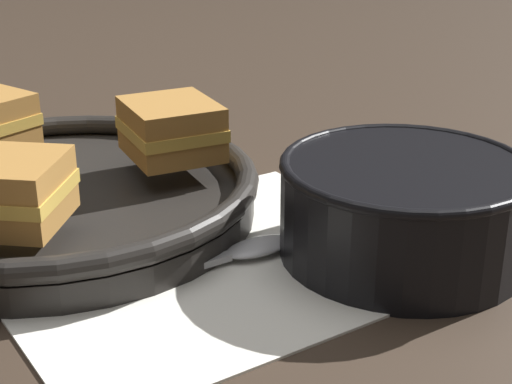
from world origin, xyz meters
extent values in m
plane|color=#382B21|center=(0.00, 0.00, 0.00)|extent=(4.00, 4.00, 0.00)
cube|color=white|center=(-0.04, -0.03, 0.00)|extent=(0.33, 0.30, 0.00)
cylinder|color=black|center=(0.10, -0.07, 0.04)|extent=(0.18, 0.18, 0.07)
cylinder|color=#DB5B1E|center=(0.10, -0.07, 0.06)|extent=(0.16, 0.16, 0.01)
torus|color=black|center=(0.10, -0.07, 0.07)|extent=(0.18, 0.18, 0.01)
cube|color=#B7B7BC|center=(-0.08, -0.05, 0.01)|extent=(0.12, 0.03, 0.01)
ellipsoid|color=#B7B7BC|center=(0.00, -0.03, 0.01)|extent=(0.06, 0.04, 0.01)
cylinder|color=black|center=(-0.12, 0.10, 0.01)|extent=(0.32, 0.32, 0.02)
torus|color=black|center=(-0.12, 0.10, 0.03)|extent=(0.33, 0.33, 0.02)
cube|color=#B27A38|center=(-0.02, 0.09, 0.05)|extent=(0.07, 0.08, 0.02)
cube|color=gold|center=(-0.02, 0.09, 0.07)|extent=(0.07, 0.08, 0.01)
cube|color=#B27A38|center=(-0.02, 0.09, 0.08)|extent=(0.07, 0.08, 0.02)
cube|color=#B27A38|center=(-0.17, 0.01, 0.05)|extent=(0.10, 0.10, 0.02)
cube|color=gold|center=(-0.17, 0.01, 0.07)|extent=(0.11, 0.10, 0.01)
cube|color=#B27A38|center=(-0.17, 0.01, 0.08)|extent=(0.10, 0.10, 0.02)
camera|label=1|loc=(-0.22, -0.50, 0.27)|focal=55.00mm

